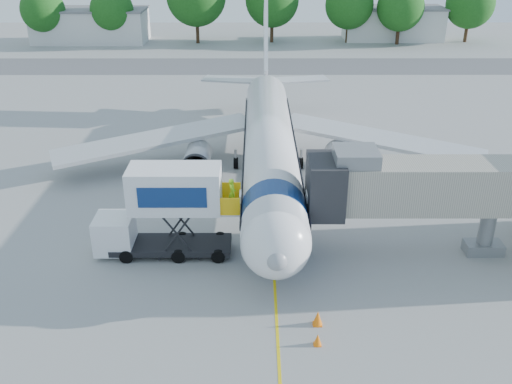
{
  "coord_description": "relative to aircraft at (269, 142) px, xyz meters",
  "views": [
    {
      "loc": [
        -1.06,
        -36.17,
        17.82
      ],
      "look_at": [
        -1.01,
        -5.26,
        3.2
      ],
      "focal_mm": 40.0,
      "sensor_mm": 36.0,
      "label": 1
    }
  ],
  "objects": [
    {
      "name": "safety_cone_a",
      "position": [
        1.84,
        -19.31,
        -2.65
      ],
      "size": [
        0.39,
        0.39,
        0.62
      ],
      "color": "orange",
      "rests_on": "ground"
    },
    {
      "name": "outbuilding_right",
      "position": [
        22.0,
        57.88,
        -0.29
      ],
      "size": [
        16.4,
        7.4,
        5.3
      ],
      "color": "silver",
      "rests_on": "ground"
    },
    {
      "name": "taxiway_strip",
      "position": [
        0.0,
        37.88,
        -2.94
      ],
      "size": [
        120.0,
        10.0,
        0.01
      ],
      "primitive_type": "cube",
      "color": "#59595B",
      "rests_on": "ground"
    },
    {
      "name": "ground",
      "position": [
        0.0,
        -4.12,
        -2.95
      ],
      "size": [
        160.0,
        160.0,
        0.0
      ],
      "primitive_type": "plane",
      "color": "#9B9B98",
      "rests_on": "ground"
    },
    {
      "name": "aircraft",
      "position": [
        0.0,
        0.0,
        0.0
      ],
      "size": [
        34.17,
        37.73,
        11.35
      ],
      "color": "silver",
      "rests_on": "ground"
    },
    {
      "name": "tree_d",
      "position": [
        1.7,
        55.33,
        3.7
      ],
      "size": [
        8.58,
        8.58,
        10.94
      ],
      "color": "#382314",
      "rests_on": "ground"
    },
    {
      "name": "jet_bridge",
      "position": [
        7.99,
        -11.12,
        1.39
      ],
      "size": [
        13.9,
        3.2,
        6.6
      ],
      "color": "#ABA592",
      "rests_on": "ground"
    },
    {
      "name": "outbuilding_left",
      "position": [
        -28.0,
        55.88,
        -0.29
      ],
      "size": [
        18.4,
        8.4,
        5.3
      ],
      "color": "silver",
      "rests_on": "ground"
    },
    {
      "name": "guidance_line",
      "position": [
        0.0,
        -4.12,
        -2.94
      ],
      "size": [
        0.15,
        70.0,
        0.01
      ],
      "primitive_type": "cube",
      "color": "yellow",
      "rests_on": "ground"
    },
    {
      "name": "safety_cone_b",
      "position": [
        1.99,
        -17.83,
        -2.57
      ],
      "size": [
        0.49,
        0.49,
        0.78
      ],
      "color": "orange",
      "rests_on": "ground"
    },
    {
      "name": "tree_g",
      "position": [
        33.66,
        55.49,
        3.03
      ],
      "size": [
        7.72,
        7.72,
        9.85
      ],
      "color": "#382314",
      "rests_on": "ground"
    },
    {
      "name": "tree_f",
      "position": [
        21.95,
        53.48,
        2.78
      ],
      "size": [
        7.41,
        7.41,
        9.44
      ],
      "color": "#382314",
      "rests_on": "ground"
    },
    {
      "name": "catering_hiloader",
      "position": [
        -6.27,
        -11.12,
        -0.19
      ],
      "size": [
        8.5,
        2.44,
        5.5
      ],
      "color": "black",
      "rests_on": "ground"
    },
    {
      "name": "tree_a",
      "position": [
        -34.56,
        53.25,
        2.42
      ],
      "size": [
        6.93,
        6.93,
        8.84
      ],
      "color": "#382314",
      "rests_on": "ground"
    },
    {
      "name": "tree_b",
      "position": [
        -23.79,
        53.76,
        2.34
      ],
      "size": [
        6.84,
        6.84,
        8.72
      ],
      "color": "#382314",
      "rests_on": "ground"
    },
    {
      "name": "tree_e",
      "position": [
        14.06,
        54.95,
        3.03
      ],
      "size": [
        7.73,
        7.73,
        9.85
      ],
      "color": "#382314",
      "rests_on": "ground"
    }
  ]
}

